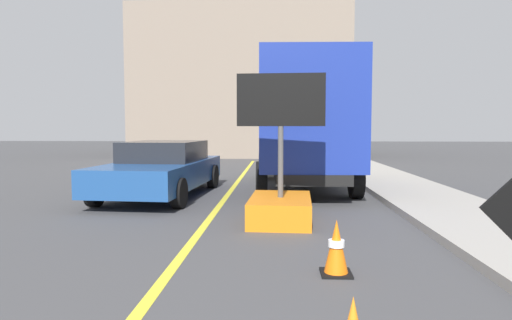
# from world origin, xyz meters

# --- Properties ---
(lane_center_stripe) EXTENTS (0.14, 36.00, 0.01)m
(lane_center_stripe) POSITION_xyz_m (0.00, 6.00, 0.00)
(lane_center_stripe) COLOR yellow
(lane_center_stripe) RESTS_ON ground
(arrow_board_trailer) EXTENTS (1.60, 1.85, 2.70)m
(arrow_board_trailer) POSITION_xyz_m (1.34, 8.97, 0.48)
(arrow_board_trailer) COLOR orange
(arrow_board_trailer) RESTS_ON ground
(box_truck) EXTENTS (2.73, 6.57, 3.55)m
(box_truck) POSITION_xyz_m (2.01, 13.47, 1.89)
(box_truck) COLOR black
(box_truck) RESTS_ON ground
(pickup_car) EXTENTS (2.40, 5.17, 1.38)m
(pickup_car) POSITION_xyz_m (-1.64, 11.95, 0.70)
(pickup_car) COLOR navy
(pickup_car) RESTS_ON ground
(highway_guide_sign) EXTENTS (2.79, 0.30, 5.00)m
(highway_guide_sign) POSITION_xyz_m (4.35, 22.61, 3.42)
(highway_guide_sign) COLOR gray
(highway_guide_sign) RESTS_ON ground
(far_building_block) EXTENTS (12.84, 9.18, 8.83)m
(far_building_block) POSITION_xyz_m (-0.97, 30.24, 4.42)
(far_building_block) COLOR gray
(far_building_block) RESTS_ON ground
(traffic_cone_mid_lane) EXTENTS (0.36, 0.36, 0.65)m
(traffic_cone_mid_lane) POSITION_xyz_m (1.97, 6.04, 0.32)
(traffic_cone_mid_lane) COLOR black
(traffic_cone_mid_lane) RESTS_ON ground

